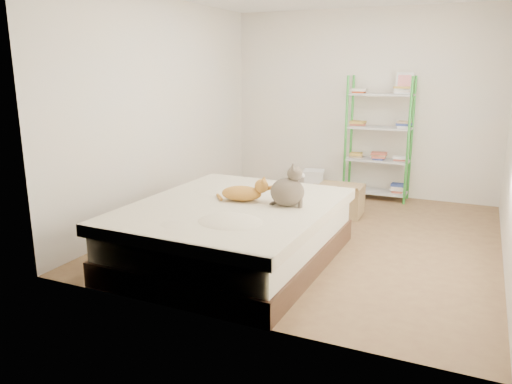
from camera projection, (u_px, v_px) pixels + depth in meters
The scene contains 7 objects.
room at pixel (317, 117), 5.23m from camera, with size 3.81×4.21×2.61m.
bed at pixel (234, 232), 4.76m from camera, with size 1.81×2.24×0.56m.
orange_cat at pixel (242, 191), 4.79m from camera, with size 0.46×0.25×0.19m, color orange, non-canonical shape.
grey_cat at pixel (287, 186), 4.58m from camera, with size 0.28×0.34×0.38m, color #665B4D, non-canonical shape.
shelf_unit at pixel (379, 141), 6.88m from camera, with size 0.88×0.36×1.74m.
cardboard_box at pixel (340, 200), 6.26m from camera, with size 0.55×0.53×0.44m.
white_bin at pixel (314, 181), 7.38m from camera, with size 0.35×0.32×0.33m.
Camera 1 is at (1.58, -5.06, 1.83)m, focal length 35.00 mm.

